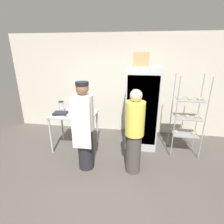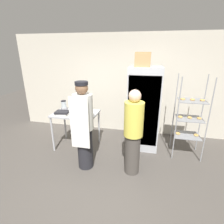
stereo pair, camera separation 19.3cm
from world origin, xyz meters
TOP-DOWN VIEW (x-y plane):
  - ground_plane at (0.00, 0.00)m, footprint 14.00×14.00m
  - back_wall at (0.00, 2.34)m, footprint 6.40×0.12m
  - refrigerator at (0.59, 1.50)m, footprint 0.74×0.71m
  - baking_rack at (1.59, 1.31)m, footprint 0.62×0.51m
  - prep_counter at (-0.97, 1.10)m, footprint 1.02×0.71m
  - donut_box at (-0.70, 0.92)m, footprint 0.25×0.24m
  - blender_pitcher at (-1.32, 1.22)m, footprint 0.15×0.15m
  - binder_stack at (-1.21, 0.91)m, footprint 0.31×0.25m
  - cardboard_storage_box at (0.51, 1.42)m, footprint 0.33×0.35m
  - person_baker at (-0.49, 0.39)m, footprint 0.37×0.39m
  - person_customer at (0.46, 0.42)m, footprint 0.35×0.35m

SIDE VIEW (x-z plane):
  - ground_plane at x=0.00m, z-range 0.00..0.00m
  - prep_counter at x=-0.97m, z-range 0.34..1.23m
  - person_customer at x=0.46m, z-range 0.02..1.68m
  - baking_rack at x=1.59m, z-range 0.00..1.81m
  - person_baker at x=-0.49m, z-range 0.04..1.81m
  - binder_stack at x=-1.21m, z-range 0.89..0.98m
  - donut_box at x=-0.70m, z-range 0.80..1.08m
  - refrigerator at x=0.59m, z-range 0.00..1.96m
  - blender_pitcher at x=-1.32m, z-range 0.88..1.12m
  - back_wall at x=0.00m, z-range 0.00..2.72m
  - cardboard_storage_box at x=0.51m, z-range 1.95..2.25m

